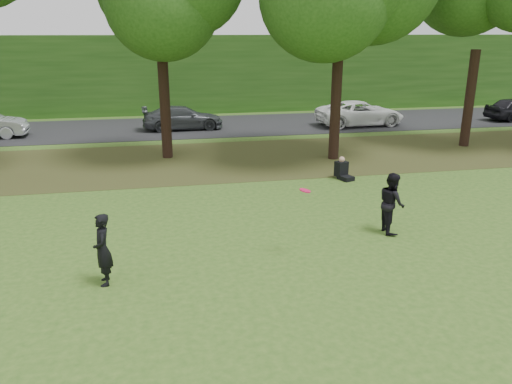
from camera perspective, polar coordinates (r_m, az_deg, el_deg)
ground at (r=9.79m, az=10.80°, el=-14.82°), size 120.00×120.00×0.00m
leaf_litter at (r=21.49m, az=-1.95°, el=3.81°), size 60.00×7.00×0.01m
street at (r=29.24m, az=-4.49°, el=7.56°), size 70.00×7.00×0.02m
far_hedge at (r=34.85m, az=-5.80°, el=13.32°), size 70.00×3.00×5.00m
player_left at (r=11.19m, az=-17.12°, el=-6.32°), size 0.45×0.62×1.60m
player_right at (r=13.92m, az=15.25°, el=-1.20°), size 0.69×0.85×1.67m
parked_cars at (r=27.96m, az=-4.25°, el=8.54°), size 40.02×3.07×1.43m
frisbee at (r=11.81m, az=5.63°, el=0.17°), size 0.28×0.28×0.09m
seated_person at (r=18.78m, az=9.87°, el=2.43°), size 0.63×0.82×0.83m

